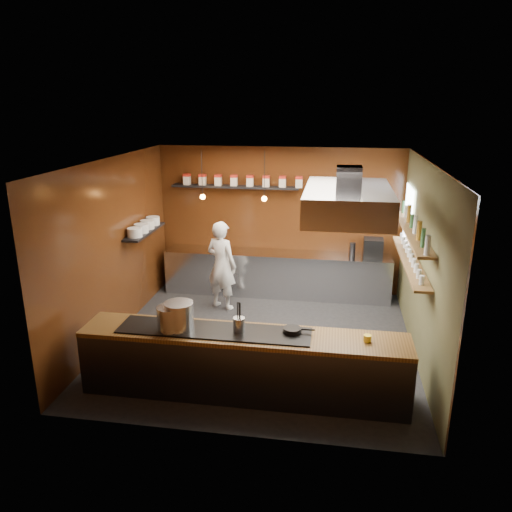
% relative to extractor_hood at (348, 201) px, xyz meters
% --- Properties ---
extents(floor, '(5.00, 5.00, 0.00)m').
position_rel_extractor_hood_xyz_m(floor, '(-1.30, 0.40, -2.51)').
color(floor, black).
rests_on(floor, ground).
extents(back_wall, '(5.00, 0.00, 5.00)m').
position_rel_extractor_hood_xyz_m(back_wall, '(-1.30, 2.90, -1.01)').
color(back_wall, '#3A150A').
rests_on(back_wall, ground).
extents(left_wall, '(0.00, 5.00, 5.00)m').
position_rel_extractor_hood_xyz_m(left_wall, '(-3.80, 0.40, -1.01)').
color(left_wall, '#3A150A').
rests_on(left_wall, ground).
extents(right_wall, '(0.00, 5.00, 5.00)m').
position_rel_extractor_hood_xyz_m(right_wall, '(1.20, 0.40, -1.01)').
color(right_wall, '#4D4E2C').
rests_on(right_wall, ground).
extents(ceiling, '(5.00, 5.00, 0.00)m').
position_rel_extractor_hood_xyz_m(ceiling, '(-1.30, 0.40, 0.49)').
color(ceiling, silver).
rests_on(ceiling, back_wall).
extents(window_pane, '(0.00, 1.00, 1.00)m').
position_rel_extractor_hood_xyz_m(window_pane, '(1.15, 2.10, -0.61)').
color(window_pane, white).
rests_on(window_pane, right_wall).
extents(prep_counter, '(4.60, 0.65, 0.90)m').
position_rel_extractor_hood_xyz_m(prep_counter, '(-1.30, 2.57, -2.06)').
color(prep_counter, silver).
rests_on(prep_counter, floor).
extents(pass_counter, '(4.40, 0.72, 0.94)m').
position_rel_extractor_hood_xyz_m(pass_counter, '(-1.30, -1.20, -2.04)').
color(pass_counter, '#38383D').
rests_on(pass_counter, floor).
extents(tin_shelf, '(2.60, 0.26, 0.04)m').
position_rel_extractor_hood_xyz_m(tin_shelf, '(-2.20, 2.76, -0.31)').
color(tin_shelf, black).
rests_on(tin_shelf, back_wall).
extents(plate_shelf, '(0.30, 1.40, 0.04)m').
position_rel_extractor_hood_xyz_m(plate_shelf, '(-3.64, 1.40, -0.96)').
color(plate_shelf, black).
rests_on(plate_shelf, left_wall).
extents(bottle_shelf_upper, '(0.26, 2.80, 0.04)m').
position_rel_extractor_hood_xyz_m(bottle_shelf_upper, '(1.04, 0.70, -0.59)').
color(bottle_shelf_upper, brown).
rests_on(bottle_shelf_upper, right_wall).
extents(bottle_shelf_lower, '(0.26, 2.80, 0.04)m').
position_rel_extractor_hood_xyz_m(bottle_shelf_lower, '(1.04, 0.70, -1.06)').
color(bottle_shelf_lower, brown).
rests_on(bottle_shelf_lower, right_wall).
extents(extractor_hood, '(1.20, 2.00, 0.72)m').
position_rel_extractor_hood_xyz_m(extractor_hood, '(0.00, 0.00, 0.00)').
color(extractor_hood, '#38383D').
rests_on(extractor_hood, ceiling).
extents(pendant_left, '(0.10, 0.10, 0.95)m').
position_rel_extractor_hood_xyz_m(pendant_left, '(-2.70, 2.10, -0.35)').
color(pendant_left, black).
rests_on(pendant_left, ceiling).
extents(pendant_right, '(0.10, 0.10, 0.95)m').
position_rel_extractor_hood_xyz_m(pendant_right, '(-1.50, 2.10, -0.35)').
color(pendant_right, black).
rests_on(pendant_right, ceiling).
extents(storage_tins, '(2.43, 0.13, 0.22)m').
position_rel_extractor_hood_xyz_m(storage_tins, '(-2.05, 2.76, -0.17)').
color(storage_tins, beige).
rests_on(storage_tins, tin_shelf).
extents(plate_stacks, '(0.26, 1.16, 0.16)m').
position_rel_extractor_hood_xyz_m(plate_stacks, '(-3.64, 1.40, -0.86)').
color(plate_stacks, silver).
rests_on(plate_stacks, plate_shelf).
extents(bottles, '(0.06, 2.66, 0.24)m').
position_rel_extractor_hood_xyz_m(bottles, '(1.04, 0.70, -0.45)').
color(bottles, silver).
rests_on(bottles, bottle_shelf_upper).
extents(wine_glasses, '(0.07, 2.37, 0.13)m').
position_rel_extractor_hood_xyz_m(wine_glasses, '(1.04, 0.70, -0.97)').
color(wine_glasses, silver).
rests_on(wine_glasses, bottle_shelf_lower).
extents(stockpot_large, '(0.45, 0.45, 0.38)m').
position_rel_extractor_hood_xyz_m(stockpot_large, '(-2.16, -1.25, -1.38)').
color(stockpot_large, silver).
rests_on(stockpot_large, pass_counter).
extents(stockpot_small, '(0.40, 0.40, 0.33)m').
position_rel_extractor_hood_xyz_m(stockpot_small, '(-2.27, -1.29, -1.40)').
color(stockpot_small, silver).
rests_on(stockpot_small, pass_counter).
extents(utensil_crock, '(0.19, 0.19, 0.20)m').
position_rel_extractor_hood_xyz_m(utensil_crock, '(-1.36, -1.20, -1.47)').
color(utensil_crock, silver).
rests_on(utensil_crock, pass_counter).
extents(frying_pan, '(0.43, 0.26, 0.06)m').
position_rel_extractor_hood_xyz_m(frying_pan, '(-0.65, -1.11, -1.53)').
color(frying_pan, black).
rests_on(frying_pan, pass_counter).
extents(butter_jar, '(0.13, 0.13, 0.09)m').
position_rel_extractor_hood_xyz_m(butter_jar, '(0.32, -1.18, -1.54)').
color(butter_jar, yellow).
rests_on(butter_jar, pass_counter).
extents(espresso_machine, '(0.39, 0.37, 0.38)m').
position_rel_extractor_hood_xyz_m(espresso_machine, '(0.61, 2.60, -1.42)').
color(espresso_machine, black).
rests_on(espresso_machine, prep_counter).
extents(chef, '(0.74, 0.62, 1.73)m').
position_rel_extractor_hood_xyz_m(chef, '(-2.26, 1.70, -1.64)').
color(chef, white).
rests_on(chef, floor).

